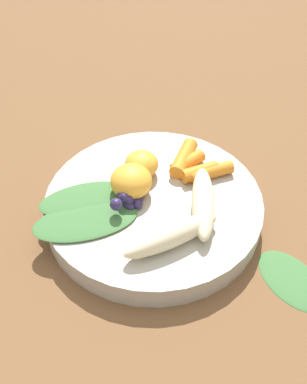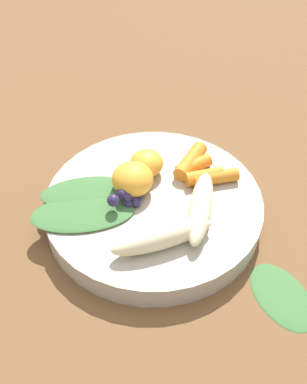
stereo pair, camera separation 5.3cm
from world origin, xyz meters
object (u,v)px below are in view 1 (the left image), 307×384
Objects in this scene: banana_peeled_right at (172,235)px; kale_leaf_stray at (292,279)px; orange_segment_near at (130,183)px; bowl at (153,206)px; banana_peeled_left at (202,204)px.

kale_leaf_stray is (0.14, 0.02, -0.04)m from banana_peeled_right.
banana_peeled_right is 0.09m from orange_segment_near.
banana_peeled_right is at bearing -133.89° from kale_leaf_stray.
orange_segment_near reaches higher than kale_leaf_stray.
bowl is at bearing -154.66° from kale_leaf_stray.
bowl is 2.93× the size of kale_leaf_stray.
bowl is 0.08m from banana_peeled_right.
banana_peeled_left is 1.28× the size of kale_leaf_stray.
orange_segment_near is 0.21m from kale_leaf_stray.
kale_leaf_stray is at bearing -13.19° from bowl.
kale_leaf_stray is at bearing -40.40° from banana_peeled_right.
banana_peeled_left is at bearing -0.68° from orange_segment_near.
orange_segment_near reaches higher than banana_peeled_left.
orange_segment_near reaches higher than bowl.
kale_leaf_stray is (0.18, -0.04, -0.01)m from bowl.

